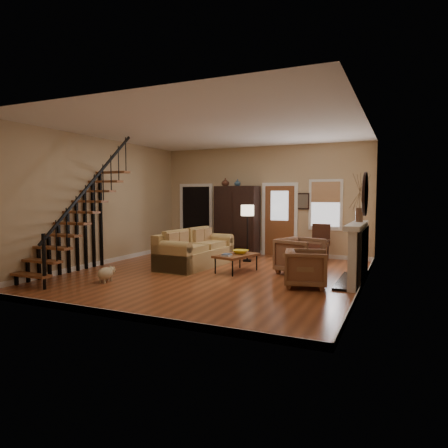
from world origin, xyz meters
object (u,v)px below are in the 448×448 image
at_px(coffee_table, 236,263).
at_px(floor_lamp, 247,233).
at_px(armoire, 237,221).
at_px(armchair_left, 306,268).
at_px(sofa, 196,250).
at_px(armchair_right, 300,256).
at_px(side_chair, 320,243).

bearing_deg(coffee_table, floor_lamp, 101.48).
xyz_separation_m(coffee_table, floor_lamp, (-0.31, 1.54, 0.57)).
height_order(armoire, coffee_table, armoire).
bearing_deg(armchair_left, sofa, 56.95).
height_order(armoire, armchair_right, armoire).
height_order(floor_lamp, side_chair, floor_lamp).
bearing_deg(armoire, sofa, -94.53).
height_order(coffee_table, floor_lamp, floor_lamp).
bearing_deg(armchair_right, sofa, 110.71).
distance_m(coffee_table, armchair_right, 1.51).
height_order(armoire, side_chair, armoire).
xyz_separation_m(coffee_table, armchair_left, (1.86, -0.87, 0.16)).
height_order(sofa, armchair_left, sofa).
bearing_deg(armchair_left, side_chair, -6.89).
xyz_separation_m(sofa, armchair_right, (2.68, 0.13, -0.02)).
bearing_deg(floor_lamp, armchair_left, -47.97).
bearing_deg(side_chair, armchair_right, -91.69).
bearing_deg(armchair_right, armchair_left, -143.62).
bearing_deg(side_chair, coffee_table, -122.28).
distance_m(armoire, sofa, 2.42).
bearing_deg(armoire, side_chair, -4.48).
bearing_deg(armchair_right, armoire, 66.42).
xyz_separation_m(armchair_right, floor_lamp, (-1.76, 1.16, 0.36)).
bearing_deg(armchair_left, coffee_table, 51.67).
height_order(armchair_left, armchair_right, armchair_right).
bearing_deg(armchair_left, armoire, 26.93).
bearing_deg(sofa, armchair_right, 6.92).
xyz_separation_m(armoire, armchair_right, (2.49, -2.20, -0.63)).
bearing_deg(armoire, armchair_right, -41.50).
bearing_deg(sofa, armchair_left, -15.75).
xyz_separation_m(armoire, side_chair, (2.55, -0.20, -0.54)).
bearing_deg(sofa, side_chair, 42.10).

